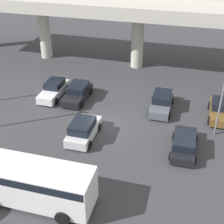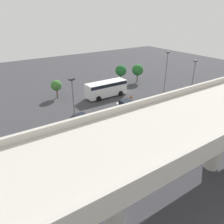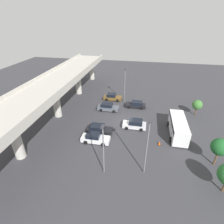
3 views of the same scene
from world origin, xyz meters
The scene contains 15 objects.
ground_plane centered at (0.00, 0.00, 0.00)m, with size 106.28×106.28×0.00m, color #38383D.
highway_overpass centered at (0.00, 14.27, 6.45)m, with size 51.08×7.45×8.07m.
parked_car_0 centered at (-6.86, 4.30, 0.74)m, with size 2.00×4.75×1.60m.
parked_car_1 centered at (-4.23, 4.32, 0.73)m, with size 2.20×4.55×1.55m.
parked_car_2 centered at (-1.38, -1.87, 0.79)m, with size 2.18×4.34×1.69m.
parked_car_3 centered at (4.44, 4.54, 0.77)m, with size 2.12×4.69×1.67m.
parked_car_4 centered at (7.05, -1.48, 0.69)m, with size 2.09×4.52×1.47m.
parked_car_5 centered at (10.00, 4.59, 0.75)m, with size 2.19×4.43×1.64m.
shuttle_bus centered at (-2.05, -9.43, 1.73)m, with size 7.97×2.80×2.90m.
lamp_post_near_aisle centered at (-12.94, 1.33, 4.44)m, with size 0.70×0.35×7.52m.
lamp_post_mid_lot centered at (9.50, 1.54, 4.76)m, with size 0.70×0.35×8.14m.
lamp_post_by_overpass centered at (-11.93, -3.97, 4.82)m, with size 0.70×0.35×8.26m.
tree_front_centre centered at (-8.58, -13.71, 3.19)m, with size 2.40×2.40×4.40m.
tree_front_right centered at (5.94, -14.14, 2.40)m, with size 2.03×2.03×3.43m.
traffic_cone centered at (-5.62, -6.27, 0.33)m, with size 0.44×0.44×0.70m.
Camera 3 is at (-29.17, -2.92, 18.70)m, focal length 28.00 mm.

